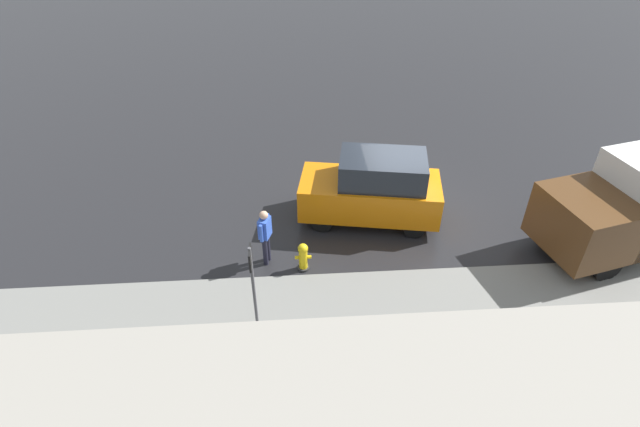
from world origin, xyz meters
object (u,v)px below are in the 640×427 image
fire_hydrant (303,257)px  pedestrian (265,233)px  moving_hatchback (373,189)px  sign_post (253,278)px

fire_hydrant → pedestrian: bearing=-19.7°
pedestrian → fire_hydrant: bearing=160.3°
moving_hatchback → pedestrian: size_ratio=2.55×
pedestrian → sign_post: 2.37m
fire_hydrant → pedestrian: 1.13m
moving_hatchback → pedestrian: (2.99, 1.70, -0.07)m
fire_hydrant → moving_hatchback: bearing=-135.3°
pedestrian → sign_post: sign_post is taller
fire_hydrant → sign_post: (1.10, 1.95, 1.18)m
moving_hatchback → sign_post: sign_post is taller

